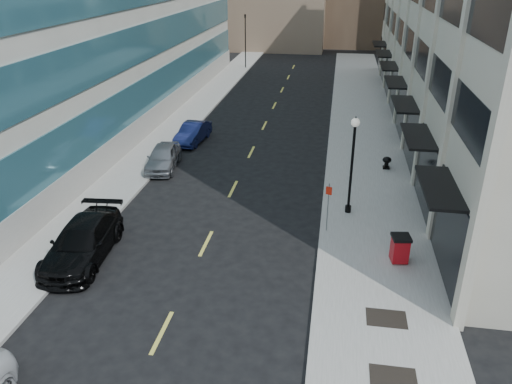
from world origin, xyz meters
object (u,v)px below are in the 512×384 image
(sign_post, at_px, (328,201))
(car_black_pickup, at_px, (83,242))
(car_silver_sedan, at_px, (163,157))
(car_blue_sedan, at_px, (193,133))
(lamppost, at_px, (352,157))
(urn_planter, at_px, (387,161))
(trash_bin, at_px, (400,248))
(traffic_signal, at_px, (245,18))

(sign_post, bearing_deg, car_black_pickup, -140.71)
(car_silver_sedan, relative_size, car_blue_sedan, 1.03)
(car_black_pickup, height_order, lamppost, lamppost)
(lamppost, bearing_deg, urn_planter, 69.63)
(urn_planter, bearing_deg, sign_post, -111.65)
(car_silver_sedan, bearing_deg, urn_planter, 0.76)
(car_black_pickup, bearing_deg, urn_planter, 37.37)
(car_blue_sedan, bearing_deg, sign_post, -44.71)
(car_blue_sedan, distance_m, lamppost, 14.44)
(car_blue_sedan, xyz_separation_m, trash_bin, (12.71, -13.70, 0.12))
(trash_bin, xyz_separation_m, lamppost, (-2.06, 4.25, 2.25))
(urn_planter, bearing_deg, lamppost, -110.37)
(traffic_signal, distance_m, sign_post, 39.91)
(lamppost, bearing_deg, traffic_signal, 108.09)
(traffic_signal, relative_size, sign_post, 2.92)
(car_blue_sedan, height_order, lamppost, lamppost)
(traffic_signal, xyz_separation_m, sign_post, (10.80, -38.21, -4.03))
(car_black_pickup, height_order, trash_bin, car_black_pickup)
(car_black_pickup, distance_m, lamppost, 12.77)
(urn_planter, bearing_deg, car_silver_sedan, -172.44)
(sign_post, bearing_deg, urn_planter, 87.05)
(car_black_pickup, xyz_separation_m, trash_bin, (13.15, 1.65, 0.01))
(car_blue_sedan, distance_m, sign_post, 15.09)
(car_silver_sedan, bearing_deg, trash_bin, -40.23)
(car_blue_sedan, xyz_separation_m, urn_planter, (12.96, -3.24, -0.08))
(traffic_signal, distance_m, trash_bin, 42.95)
(trash_bin, bearing_deg, car_black_pickup, 179.16)
(car_black_pickup, height_order, sign_post, sign_post)
(car_silver_sedan, bearing_deg, sign_post, -39.70)
(car_silver_sedan, height_order, sign_post, sign_post)
(traffic_signal, distance_m, car_blue_sedan, 27.15)
(traffic_signal, height_order, urn_planter, traffic_signal)
(car_black_pickup, height_order, car_silver_sedan, car_black_pickup)
(car_silver_sedan, relative_size, sign_post, 1.77)
(traffic_signal, height_order, sign_post, traffic_signal)
(sign_post, distance_m, urn_planter, 9.01)
(car_silver_sedan, xyz_separation_m, car_blue_sedan, (0.44, 5.02, -0.04))
(traffic_signal, xyz_separation_m, car_black_pickup, (0.70, -42.00, -4.93))
(trash_bin, distance_m, sign_post, 3.83)
(car_blue_sedan, relative_size, lamppost, 0.83)
(car_black_pickup, xyz_separation_m, lamppost, (11.09, 5.90, 2.26))
(car_black_pickup, relative_size, lamppost, 1.10)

